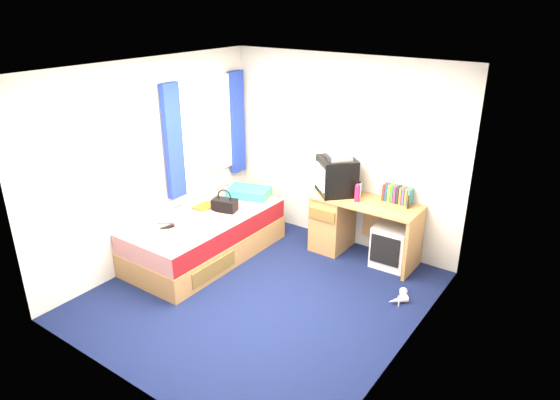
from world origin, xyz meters
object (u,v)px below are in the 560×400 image
Objects in this scene: water_bottle at (167,221)px; handbag at (225,204)px; vcr at (338,155)px; pink_water_bottle at (357,194)px; bed at (205,236)px; crt_tv at (336,176)px; desk at (345,221)px; storage_cube at (392,245)px; picture_frame at (409,201)px; towel at (210,221)px; remote_control at (168,227)px; white_heels at (400,298)px; aerosol_can at (359,190)px; pillow at (249,192)px; colour_swatch_fan at (164,233)px; magazine at (205,206)px.

handbag is at bearing 65.65° from water_bottle.
vcr is 1.89× the size of pink_water_bottle.
vcr reaches higher than bed.
pink_water_bottle is (0.34, -0.09, -0.13)m from crt_tv.
bed is 1.75m from desk.
picture_frame reaches higher than storage_cube.
towel is (0.23, -0.15, 0.32)m from bed.
remote_control is 2.71m from white_heels.
desk is 1.70m from towel.
remote_control reaches higher than storage_cube.
desk is 2.52× the size of storage_cube.
pink_water_bottle is 1.06× the size of aerosol_can.
vcr is at bearing 43.47° from bed.
desk is 2.10× the size of crt_tv.
towel is at bearing -134.02° from aerosol_can.
bed is 2.48m from picture_frame.
remote_control is (-1.29, -1.61, -0.43)m from crt_tv.
handbag is 1.06× the size of towel.
white_heels is (2.59, 0.85, -0.54)m from water_bottle.
bed is at bearing -124.01° from handbag.
pillow is 2.43m from white_heels.
desk is 0.65m from storage_cube.
colour_swatch_fan is at bearing -92.76° from bed.
remote_control is at bearing -96.76° from pillow.
water_bottle is (-1.70, -1.56, -0.27)m from aerosol_can.
aerosol_can is at bearing 175.16° from storage_cube.
crt_tv reaches higher than storage_cube.
vcr is 1.85× the size of water_bottle.
pillow is 2.72× the size of water_bottle.
storage_cube is 0.58m from picture_frame.
pillow is 1.05× the size of storage_cube.
crt_tv is at bearing -90.01° from vcr.
bed is 0.42m from towel.
vcr is 1.19× the size of towel.
water_bottle is (-1.39, -1.53, -0.66)m from vcr.
colour_swatch_fan is at bearing -112.20° from handbag.
desk is 1.78m from magazine.
crt_tv reaches higher than white_heels.
desk is at bearing 62.28° from remote_control.
pink_water_bottle is at bearing -72.54° from aerosol_can.
vcr reaches higher than magazine.
crt_tv is 1.87× the size of handbag.
storage_cube is 2.62× the size of pink_water_bottle.
aerosol_can is at bearing 18.37° from handbag.
pillow reaches higher than storage_cube.
water_bottle reaches higher than colour_swatch_fan.
remote_control is at bearing -144.06° from storage_cube.
crt_tv reaches higher than handbag.
crt_tv is 0.26m from vcr.
white_heels is (2.49, 0.93, -0.51)m from remote_control.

